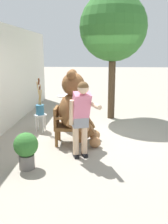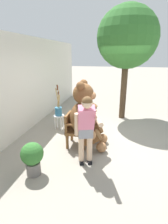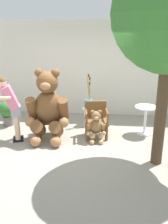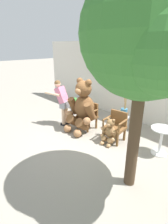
% 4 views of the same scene
% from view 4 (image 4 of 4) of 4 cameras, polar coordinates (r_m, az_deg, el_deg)
% --- Properties ---
extents(ground_plane, '(60.00, 60.00, 0.00)m').
position_cam_4_polar(ground_plane, '(5.24, 0.69, -9.13)').
color(ground_plane, gray).
extents(back_wall, '(10.00, 0.16, 2.80)m').
position_cam_4_polar(back_wall, '(6.54, 16.36, 9.35)').
color(back_wall, silver).
rests_on(back_wall, ground).
extents(wooden_chair_left, '(0.58, 0.54, 0.86)m').
position_cam_4_polar(wooden_chair_left, '(5.80, 1.42, -0.93)').
color(wooden_chair_left, brown).
rests_on(wooden_chair_left, ground).
extents(wooden_chair_right, '(0.63, 0.59, 0.86)m').
position_cam_4_polar(wooden_chair_right, '(5.13, 10.26, -4.36)').
color(wooden_chair_right, brown).
rests_on(wooden_chair_right, ground).
extents(teddy_bear_large, '(1.02, 0.97, 1.70)m').
position_cam_4_polar(teddy_bear_large, '(5.49, -0.54, 1.90)').
color(teddy_bear_large, brown).
rests_on(teddy_bear_large, ground).
extents(teddy_bear_small, '(0.47, 0.46, 0.76)m').
position_cam_4_polar(teddy_bear_small, '(4.96, 8.33, -6.31)').
color(teddy_bear_small, olive).
rests_on(teddy_bear_small, ground).
extents(person_visitor, '(0.71, 0.64, 1.55)m').
position_cam_4_polar(person_visitor, '(5.96, -7.20, 4.16)').
color(person_visitor, black).
rests_on(person_visitor, ground).
extents(white_stool, '(0.34, 0.34, 0.46)m').
position_cam_4_polar(white_stool, '(5.88, 12.75, -2.30)').
color(white_stool, white).
rests_on(white_stool, ground).
extents(brush_bucket, '(0.22, 0.22, 0.96)m').
position_cam_4_polar(brush_bucket, '(5.77, 12.99, 0.27)').
color(brush_bucket, teal).
rests_on(brush_bucket, white_stool).
extents(round_side_table, '(0.56, 0.56, 0.72)m').
position_cam_4_polar(round_side_table, '(4.83, 23.93, -7.81)').
color(round_side_table, white).
rests_on(round_side_table, ground).
extents(patio_tree, '(2.12, 2.02, 3.81)m').
position_cam_4_polar(patio_tree, '(2.89, 20.65, 22.03)').
color(patio_tree, '#473523').
rests_on(patio_tree, ground).
extents(potted_plant, '(0.44, 0.44, 0.68)m').
position_cam_4_polar(potted_plant, '(7.06, -3.28, 2.55)').
color(potted_plant, slate).
rests_on(potted_plant, ground).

